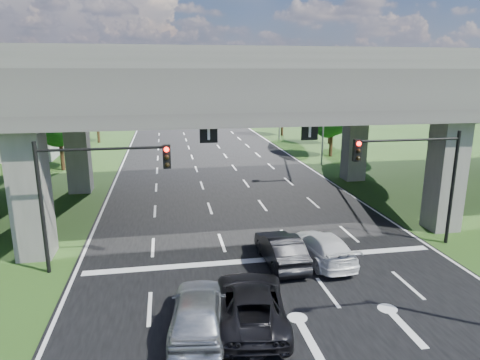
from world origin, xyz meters
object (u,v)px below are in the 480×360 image
object	(u,v)px
signal_left	(91,181)
car_white	(322,247)
streetlight_beyond	(277,96)
streetlight_far	(320,105)
car_trailing	(251,303)
car_silver	(198,311)
car_dark	(281,249)
signal_right	(417,168)

from	to	relation	value
signal_left	car_white	distance (m)	11.10
streetlight_beyond	car_white	size ratio (longest dim) A/B	2.14
streetlight_far	car_trailing	bearing A→B (deg)	-114.86
car_silver	car_dark	size ratio (longest dim) A/B	1.08
streetlight_beyond	car_white	xyz separation A→B (m)	(-7.43, -37.00, -5.14)
signal_left	streetlight_far	world-z (taller)	streetlight_far
car_silver	signal_right	bearing A→B (deg)	-145.67
signal_left	streetlight_beyond	bearing A→B (deg)	63.57
signal_right	car_dark	bearing A→B (deg)	-172.55
signal_right	car_white	size ratio (longest dim) A/B	1.28
signal_right	car_white	distance (m)	6.29
car_white	car_trailing	distance (m)	6.32
signal_right	signal_left	size ratio (longest dim) A/B	1.00
car_silver	signal_left	bearing A→B (deg)	-46.70
car_silver	car_dark	xyz separation A→B (m)	(4.27, 4.85, -0.08)
signal_right	car_trailing	distance (m)	11.53
signal_left	car_silver	size ratio (longest dim) A/B	1.27
car_dark	car_trailing	xyz separation A→B (m)	(-2.34, -4.53, 0.01)
streetlight_beyond	car_dark	size ratio (longest dim) A/B	2.28
signal_right	streetlight_beyond	xyz separation A→B (m)	(2.27, 36.06, 1.66)
car_dark	car_white	distance (m)	2.06
car_white	car_dark	bearing A→B (deg)	-4.28
signal_right	signal_left	xyz separation A→B (m)	(-15.65, 0.00, 0.00)
signal_right	car_dark	distance (m)	8.04
car_dark	streetlight_beyond	bearing A→B (deg)	-106.37
signal_left	car_trailing	xyz separation A→B (m)	(6.09, -5.47, -3.43)
streetlight_far	streetlight_beyond	world-z (taller)	same
car_silver	car_trailing	distance (m)	1.96
car_silver	car_trailing	size ratio (longest dim) A/B	0.90
car_white	signal_right	bearing A→B (deg)	-173.91
streetlight_far	car_dark	xyz separation A→B (m)	(-9.48, -21.00, -5.10)
car_white	signal_left	bearing A→B (deg)	-9.41
signal_left	streetlight_far	distance (m)	26.95
streetlight_beyond	car_dark	world-z (taller)	streetlight_beyond
car_dark	streetlight_far	bearing A→B (deg)	-116.30
signal_left	streetlight_beyond	xyz separation A→B (m)	(17.92, 36.06, 1.66)
car_silver	car_dark	world-z (taller)	car_silver
signal_left	streetlight_far	xyz separation A→B (m)	(17.92, 20.06, 1.66)
car_silver	car_trailing	bearing A→B (deg)	-163.12
streetlight_beyond	car_trailing	xyz separation A→B (m)	(-11.83, -41.53, -5.09)
streetlight_far	car_white	world-z (taller)	streetlight_far
signal_left	signal_right	bearing A→B (deg)	0.00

